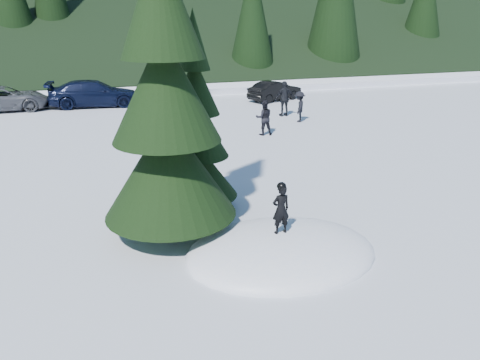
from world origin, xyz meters
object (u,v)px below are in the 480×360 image
object	(u,v)px
car_3	(94,93)
car_5	(275,91)
car_2	(3,99)
adult_1	(285,99)
spruce_short	(196,136)
car_4	(178,88)
spruce_tall	(166,102)
adult_0	(264,118)
adult_2	(299,107)
child_skier	(281,209)

from	to	relation	value
car_3	car_5	bearing A→B (deg)	-92.66
car_2	car_5	world-z (taller)	car_2
adult_1	car_3	distance (m)	11.38
spruce_short	car_2	xyz separation A→B (m)	(-7.27, 17.31, -1.41)
car_4	car_2	bearing A→B (deg)	91.07
adult_1	car_5	distance (m)	4.88
spruce_short	car_5	distance (m)	18.00
spruce_tall	adult_0	xyz separation A→B (m)	(5.79, 8.86, -2.53)
car_2	adult_1	bearing A→B (deg)	-115.28
spruce_tall	adult_1	world-z (taller)	spruce_tall
spruce_tall	adult_2	world-z (taller)	spruce_tall
car_3	adult_0	bearing A→B (deg)	-139.10
spruce_short	adult_0	distance (m)	8.96
spruce_short	adult_2	distance (m)	12.14
adult_0	adult_1	bearing A→B (deg)	-115.72
adult_0	car_4	xyz separation A→B (m)	(-1.93, 10.66, -0.09)
spruce_short	car_2	world-z (taller)	spruce_short
child_skier	adult_2	xyz separation A→B (m)	(6.26, 12.57, -0.29)
spruce_short	adult_1	distance (m)	13.29
car_3	car_4	xyz separation A→B (m)	(5.17, 1.02, -0.07)
car_4	car_5	xyz separation A→B (m)	(5.80, -2.41, -0.09)
spruce_tall	car_3	bearing A→B (deg)	94.04
spruce_short	car_5	size ratio (longest dim) A/B	1.45
car_2	car_5	bearing A→B (deg)	-97.72
adult_1	car_2	size ratio (longest dim) A/B	0.37
adult_0	car_2	xyz separation A→B (m)	(-12.07, 9.85, -0.10)
child_skier	car_3	xyz separation A→B (m)	(-3.52, 20.18, -0.29)
spruce_tall	adult_2	xyz separation A→B (m)	(8.47, 10.88, -2.55)
spruce_short	adult_1	world-z (taller)	spruce_short
adult_0	adult_2	distance (m)	3.35
adult_1	car_2	distance (m)	15.89
adult_1	child_skier	bearing A→B (deg)	65.05
spruce_tall	car_3	world-z (taller)	spruce_tall
adult_0	car_5	size ratio (longest dim) A/B	0.43
spruce_short	adult_2	size ratio (longest dim) A/B	3.47
car_3	spruce_short	bearing A→B (deg)	-167.79
spruce_short	car_4	world-z (taller)	spruce_short
child_skier	adult_2	world-z (taller)	child_skier
car_3	car_4	distance (m)	5.27
adult_1	car_2	xyz separation A→B (m)	(-14.59, 6.28, -0.24)
spruce_tall	car_2	xyz separation A→B (m)	(-6.27, 18.71, -2.62)
car_4	adult_1	bearing A→B (deg)	-151.36
spruce_tall	car_2	bearing A→B (deg)	108.54
adult_2	car_3	distance (m)	12.39
spruce_short	adult_1	bearing A→B (deg)	56.42
child_skier	car_5	bearing A→B (deg)	-116.00
adult_1	car_5	world-z (taller)	adult_1
spruce_tall	spruce_short	distance (m)	2.11
spruce_short	car_4	distance (m)	18.40
adult_1	adult_2	distance (m)	1.56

